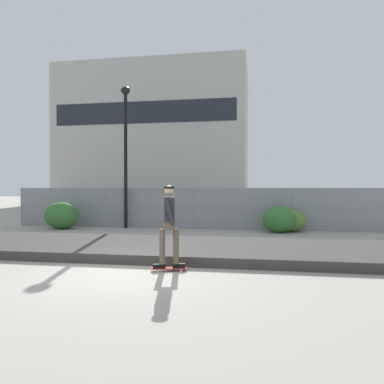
% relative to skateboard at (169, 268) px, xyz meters
% --- Properties ---
extents(ground_plane, '(120.00, 120.00, 0.00)m').
position_rel_skateboard_xyz_m(ground_plane, '(-0.84, -0.39, -0.06)').
color(ground_plane, '#9E998E').
extents(gravel_berm, '(16.83, 3.70, 0.25)m').
position_rel_skateboard_xyz_m(gravel_berm, '(-0.84, 2.27, 0.07)').
color(gravel_berm, '#3D3A38').
rests_on(gravel_berm, ground_plane).
extents(skateboard, '(0.82, 0.42, 0.07)m').
position_rel_skateboard_xyz_m(skateboard, '(0.00, 0.00, 0.00)').
color(skateboard, '#B22D2D').
rests_on(skateboard, ground_plane).
extents(skater, '(0.72, 0.62, 1.85)m').
position_rel_skateboard_xyz_m(skater, '(0.00, 0.00, 1.08)').
color(skater, black).
rests_on(skater, skateboard).
extents(chain_fence, '(17.46, 0.06, 1.85)m').
position_rel_skateboard_xyz_m(chain_fence, '(-0.84, 8.49, 0.87)').
color(chain_fence, gray).
rests_on(chain_fence, ground_plane).
extents(street_lamp, '(0.44, 0.44, 6.51)m').
position_rel_skateboard_xyz_m(street_lamp, '(-4.01, 8.19, 4.02)').
color(street_lamp, black).
rests_on(street_lamp, ground_plane).
extents(parked_car_near, '(4.44, 2.02, 1.66)m').
position_rel_skateboard_xyz_m(parked_car_near, '(-3.24, 10.60, 0.78)').
color(parked_car_near, silver).
rests_on(parked_car_near, ground_plane).
extents(parked_car_mid, '(4.47, 2.09, 1.66)m').
position_rel_skateboard_xyz_m(parked_car_mid, '(2.86, 10.87, 0.78)').
color(parked_car_mid, '#474C54').
rests_on(parked_car_mid, ground_plane).
extents(library_building, '(23.17, 13.65, 16.81)m').
position_rel_skateboard_xyz_m(library_building, '(-10.84, 39.40, 8.35)').
color(library_building, '#B2AFA8').
rests_on(library_building, ground_plane).
extents(shrub_left, '(1.57, 1.28, 1.21)m').
position_rel_skateboard_xyz_m(shrub_left, '(-6.72, 7.32, 0.55)').
color(shrub_left, '#336B2D').
rests_on(shrub_left, ground_plane).
extents(shrub_center, '(1.41, 1.15, 1.09)m').
position_rel_skateboard_xyz_m(shrub_center, '(2.88, 7.62, 0.49)').
color(shrub_center, '#336B2D').
rests_on(shrub_center, ground_plane).
extents(shrub_right, '(1.21, 0.99, 0.93)m').
position_rel_skateboard_xyz_m(shrub_right, '(3.40, 8.02, 0.41)').
color(shrub_right, '#567A33').
rests_on(shrub_right, ground_plane).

